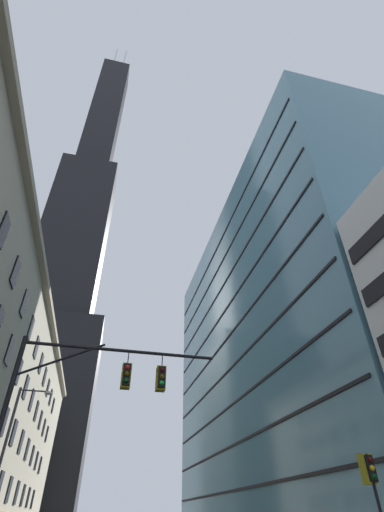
# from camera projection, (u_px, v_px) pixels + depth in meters

# --- Properties ---
(dark_skyscraper) EXTENTS (28.48, 28.48, 218.95)m
(dark_skyscraper) POSITION_uv_depth(u_px,v_px,m) (66.00, 276.00, 114.81)
(dark_skyscraper) COLOR black
(dark_skyscraper) RESTS_ON ground
(glass_office_midrise) EXTENTS (18.54, 50.04, 40.94)m
(glass_office_midrise) POSITION_uv_depth(u_px,v_px,m) (290.00, 345.00, 48.17)
(glass_office_midrise) COLOR teal
(glass_office_midrise) RESTS_ON ground
(traffic_signal_mast) EXTENTS (8.41, 0.63, 7.67)m
(traffic_signal_mast) POSITION_uv_depth(u_px,v_px,m) (94.00, 395.00, 14.62)
(traffic_signal_mast) COLOR black
(traffic_signal_mast) RESTS_ON sidewalk_left
(traffic_light_near_right) EXTENTS (0.40, 0.63, 3.51)m
(traffic_light_near_right) POSITION_uv_depth(u_px,v_px,m) (370.00, 475.00, 13.93)
(traffic_light_near_right) COLOR black
(traffic_light_near_right) RESTS_ON sidewalk_right
(street_lamppost) EXTENTS (2.21, 0.32, 8.60)m
(street_lamppost) POSITION_uv_depth(u_px,v_px,m) (9.00, 447.00, 22.20)
(street_lamppost) COLOR #47474C
(street_lamppost) RESTS_ON sidewalk_left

